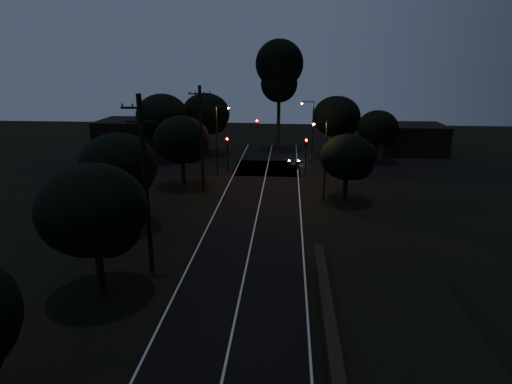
{
  "coord_description": "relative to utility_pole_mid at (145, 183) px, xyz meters",
  "views": [
    {
      "loc": [
        2.54,
        -9.17,
        12.86
      ],
      "look_at": [
        0.0,
        24.0,
        2.5
      ],
      "focal_mm": 30.0,
      "sensor_mm": 36.0,
      "label": 1
    }
  ],
  "objects": [
    {
      "name": "tall_pine",
      "position": [
        7.0,
        40.0,
        5.57
      ],
      "size": [
        6.9,
        6.9,
        15.68
      ],
      "color": "black",
      "rests_on": "ground"
    },
    {
      "name": "utility_pole_mid",
      "position": [
        0.0,
        0.0,
        0.0
      ],
      "size": [
        2.2,
        0.3,
        11.0
      ],
      "color": "black",
      "rests_on": "ground"
    },
    {
      "name": "tree_far_e",
      "position": [
        20.18,
        31.89,
        -1.45
      ],
      "size": [
        5.22,
        5.22,
        6.63
      ],
      "color": "black",
      "rests_on": "ground"
    },
    {
      "name": "tree_left_d",
      "position": [
        -2.3,
        18.88,
        -0.98
      ],
      "size": [
        5.79,
        5.79,
        7.35
      ],
      "color": "black",
      "rests_on": "ground"
    },
    {
      "name": "streetlight_a",
      "position": [
        0.69,
        23.0,
        -1.1
      ],
      "size": [
        1.66,
        0.26,
        8.0
      ],
      "color": "black",
      "rests_on": "ground"
    },
    {
      "name": "tree_right_a",
      "position": [
        14.18,
        14.9,
        -1.62
      ],
      "size": [
        5.0,
        5.0,
        6.36
      ],
      "color": "black",
      "rests_on": "ground"
    },
    {
      "name": "signal_left",
      "position": [
        1.4,
        24.99,
        -2.9
      ],
      "size": [
        0.28,
        0.35,
        4.1
      ],
      "color": "black",
      "rests_on": "ground"
    },
    {
      "name": "road_surface",
      "position": [
        6.0,
        16.12,
        -5.73
      ],
      "size": [
        60.0,
        70.0,
        0.03
      ],
      "color": "black",
      "rests_on": "ground"
    },
    {
      "name": "building_right",
      "position": [
        26.0,
        38.0,
        -3.74
      ],
      "size": [
        9.0,
        7.0,
        4.0
      ],
      "primitive_type": "cube",
      "color": "black",
      "rests_on": "ground"
    },
    {
      "name": "signal_right",
      "position": [
        10.6,
        24.99,
        -2.9
      ],
      "size": [
        0.28,
        0.35,
        4.1
      ],
      "color": "black",
      "rests_on": "ground"
    },
    {
      "name": "car",
      "position": [
        9.2,
        27.41,
        -5.2
      ],
      "size": [
        1.49,
        3.23,
        1.07
      ],
      "primitive_type": "imported",
      "rotation": [
        0.0,
        0.0,
        3.07
      ],
      "color": "black",
      "rests_on": "ground"
    },
    {
      "name": "tree_left_b",
      "position": [
        -1.79,
        -3.12,
        -0.83
      ],
      "size": [
        5.96,
        5.96,
        7.57
      ],
      "color": "black",
      "rests_on": "ground"
    },
    {
      "name": "building_left",
      "position": [
        -14.0,
        37.0,
        -3.54
      ],
      "size": [
        10.0,
        8.0,
        4.4
      ],
      "primitive_type": "cube",
      "color": "black",
      "rests_on": "ground"
    },
    {
      "name": "tree_left_c",
      "position": [
        -4.29,
        6.88,
        -0.88
      ],
      "size": [
        5.95,
        5.95,
        7.52
      ],
      "color": "black",
      "rests_on": "ground"
    },
    {
      "name": "tree_far_w",
      "position": [
        -7.76,
        30.86,
        -0.13
      ],
      "size": [
        6.77,
        6.77,
        8.63
      ],
      "color": "black",
      "rests_on": "ground"
    },
    {
      "name": "tree_far_nw",
      "position": [
        -2.76,
        34.87,
        -0.27
      ],
      "size": [
        6.66,
        6.66,
        8.44
      ],
      "color": "black",
      "rests_on": "ground"
    },
    {
      "name": "streetlight_c",
      "position": [
        11.83,
        15.0,
        -1.39
      ],
      "size": [
        1.46,
        0.26,
        7.5
      ],
      "color": "black",
      "rests_on": "ground"
    },
    {
      "name": "utility_pole_far",
      "position": [
        0.0,
        17.0,
        -0.25
      ],
      "size": [
        2.2,
        0.3,
        10.5
      ],
      "color": "black",
      "rests_on": "ground"
    },
    {
      "name": "tree_far_ne",
      "position": [
        15.23,
        34.87,
        -0.46
      ],
      "size": [
        6.45,
        6.45,
        8.16
      ],
      "color": "black",
      "rests_on": "ground"
    },
    {
      "name": "streetlight_b",
      "position": [
        11.31,
        29.0,
        -1.1
      ],
      "size": [
        1.66,
        0.26,
        8.0
      ],
      "color": "black",
      "rests_on": "ground"
    },
    {
      "name": "signal_mast",
      "position": [
        3.09,
        24.99,
        -1.4
      ],
      "size": [
        3.7,
        0.35,
        6.25
      ],
      "color": "black",
      "rests_on": "ground"
    }
  ]
}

